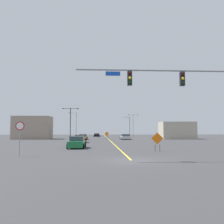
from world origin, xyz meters
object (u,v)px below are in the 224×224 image
Objects in this scene: street_lamp_mid_right at (133,123)px; car_silver_mid at (125,137)px; street_lamp_near_right at (129,125)px; car_red_passing at (80,139)px; stop_sign at (20,132)px; car_green_near at (77,143)px; street_lamp_far_right at (76,123)px; construction_sign_median_near at (107,134)px; construction_sign_right_lane at (157,139)px; car_yellow_distant at (83,137)px; traffic_signal_assembly at (183,88)px; street_lamp_mid_left at (70,121)px; car_black_approaching at (97,135)px.

car_silver_mid is (-5.35, -24.46, -3.92)m from street_lamp_mid_right.
street_lamp_near_right is 57.83m from car_red_passing.
stop_sign reaches higher than car_silver_mid.
car_green_near is at bearing -87.35° from car_red_passing.
street_lamp_far_right is 4.16× the size of construction_sign_median_near.
construction_sign_right_lane reaches higher than car_silver_mid.
car_silver_mid is 1.07× the size of car_yellow_distant.
traffic_signal_assembly is 1.56× the size of street_lamp_far_right.
stop_sign reaches higher than car_yellow_distant.
car_silver_mid is (12.68, 3.23, -3.74)m from street_lamp_mid_left.
street_lamp_mid_left is at bearing -101.28° from car_black_approaching.
street_lamp_mid_right reaches higher than construction_sign_right_lane.
construction_sign_right_lane is at bearing -31.53° from car_green_near.
car_red_passing is at bearing 92.65° from car_green_near.
car_green_near is 53.21m from car_black_approaching.
stop_sign is 39.74m from construction_sign_median_near.
traffic_signal_assembly is 1.59× the size of street_lamp_near_right.
street_lamp_mid_right reaches higher than street_lamp_mid_left.
street_lamp_near_right is at bearing 74.07° from car_red_passing.
car_green_near is (-15.20, -69.29, -3.62)m from street_lamp_near_right.
car_red_passing is at bearing -105.93° from street_lamp_near_right.
street_lamp_mid_right reaches higher than traffic_signal_assembly.
street_lamp_far_right is 1.74× the size of car_green_near.
street_lamp_mid_left is at bearing 112.57° from construction_sign_right_lane.
car_red_passing is (-9.74, 26.48, -4.78)m from traffic_signal_assembly.
stop_sign is 39.46m from car_silver_mid.
traffic_signal_assembly is 42.52m from construction_sign_median_near.
street_lamp_far_right reaches higher than construction_sign_median_near.
stop_sign is 23.46m from car_red_passing.
street_lamp_far_right is (-0.51, 55.59, 2.28)m from stop_sign.
street_lamp_mid_right is at bearing 73.39° from stop_sign.
construction_sign_median_near is at bearing -104.79° from street_lamp_near_right.
street_lamp_mid_left reaches higher than car_green_near.
car_green_near is at bearing -92.19° from car_black_approaching.
car_yellow_distant is (3.51, -18.15, -3.74)m from street_lamp_far_right.
street_lamp_near_right is 42.07m from car_silver_mid.
stop_sign reaches higher than car_green_near.
car_yellow_distant is at bearing 106.40° from construction_sign_right_lane.
car_red_passing is 14.28m from car_yellow_distant.
car_yellow_distant is at bearing 91.61° from car_red_passing.
car_green_near is (3.67, -24.62, -3.68)m from street_lamp_mid_left.
construction_sign_median_near is at bearing -112.93° from street_lamp_mid_right.
street_lamp_far_right is at bearing 103.05° from traffic_signal_assembly.
street_lamp_mid_left reaches higher than construction_sign_right_lane.
stop_sign is 0.64× the size of car_silver_mid.
car_yellow_distant is 0.97× the size of car_green_near.
car_red_passing reaches higher than car_silver_mid.
construction_sign_median_near is at bearing 71.22° from car_red_passing.
construction_sign_right_lane is (-6.39, -74.70, -3.03)m from street_lamp_near_right.
street_lamp_near_right is 1.01× the size of street_lamp_mid_right.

